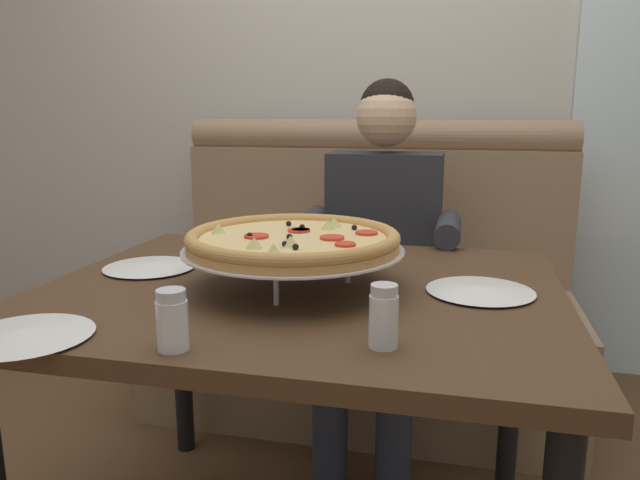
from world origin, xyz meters
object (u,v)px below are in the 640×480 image
at_px(shaker_pepper_flakes, 384,321).
at_px(plate_near_left, 24,333).
at_px(booth_bench, 363,304).
at_px(pizza, 293,241).
at_px(plate_near_right, 480,289).
at_px(plate_far_side, 150,265).
at_px(dining_table, 301,320).
at_px(shaker_parmesan, 172,324).
at_px(diner_main, 380,244).

relative_size(shaker_pepper_flakes, plate_near_left, 0.46).
height_order(booth_bench, pizza, booth_bench).
xyz_separation_m(plate_near_right, plate_far_side, (-0.84, 0.02, 0.00)).
relative_size(dining_table, shaker_parmesan, 11.25).
xyz_separation_m(booth_bench, plate_far_side, (-0.43, -0.91, 0.37)).
distance_m(dining_table, plate_near_right, 0.43).
xyz_separation_m(booth_bench, diner_main, (0.10, -0.27, 0.31)).
xyz_separation_m(booth_bench, plate_near_right, (0.42, -0.93, 0.37)).
distance_m(pizza, plate_near_left, 0.59).
height_order(pizza, plate_near_left, pizza).
xyz_separation_m(dining_table, pizza, (-0.01, -0.02, 0.20)).
bearing_deg(diner_main, plate_far_side, -129.33).
relative_size(dining_table, plate_far_side, 5.07).
xyz_separation_m(dining_table, plate_far_side, (-0.43, 0.06, 0.10)).
xyz_separation_m(dining_table, diner_main, (0.10, 0.70, 0.04)).
height_order(plate_near_right, plate_far_side, same).
bearing_deg(booth_bench, diner_main, -69.69).
bearing_deg(shaker_pepper_flakes, booth_bench, 100.49).
bearing_deg(diner_main, dining_table, -98.00).
relative_size(booth_bench, plate_far_side, 6.75).
relative_size(pizza, shaker_pepper_flakes, 4.54).
bearing_deg(plate_far_side, shaker_parmesan, -57.22).
height_order(pizza, plate_near_right, pizza).
xyz_separation_m(diner_main, pizza, (-0.11, -0.72, 0.16)).
bearing_deg(shaker_parmesan, diner_main, 79.44).
bearing_deg(plate_near_left, plate_far_side, 93.04).
xyz_separation_m(booth_bench, dining_table, (0.00, -0.97, 0.27)).
xyz_separation_m(diner_main, plate_near_left, (-0.50, -1.15, 0.05)).
relative_size(diner_main, plate_near_right, 5.19).
height_order(shaker_pepper_flakes, plate_near_left, shaker_pepper_flakes).
bearing_deg(shaker_parmesan, booth_bench, 85.40).
xyz_separation_m(shaker_parmesan, plate_far_side, (-0.32, 0.49, -0.04)).
bearing_deg(pizza, shaker_parmesan, -103.67).
bearing_deg(plate_far_side, pizza, -10.46).
bearing_deg(shaker_pepper_flakes, dining_table, 125.62).
height_order(booth_bench, dining_table, booth_bench).
bearing_deg(diner_main, shaker_pepper_flakes, -82.16).
bearing_deg(plate_near_right, pizza, -172.77).
distance_m(diner_main, pizza, 0.74).
height_order(diner_main, pizza, diner_main).
bearing_deg(pizza, dining_table, 57.07).
height_order(shaker_parmesan, shaker_pepper_flakes, shaker_pepper_flakes).
xyz_separation_m(shaker_parmesan, plate_near_left, (-0.29, -0.02, -0.04)).
distance_m(dining_table, pizza, 0.20).
bearing_deg(pizza, booth_bench, 89.30).
distance_m(booth_bench, plate_near_right, 1.08).
xyz_separation_m(dining_table, shaker_pepper_flakes, (0.24, -0.34, 0.13)).
distance_m(plate_near_right, plate_far_side, 0.84).
bearing_deg(plate_far_side, shaker_pepper_flakes, -30.54).
height_order(shaker_pepper_flakes, plate_near_right, shaker_pepper_flakes).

